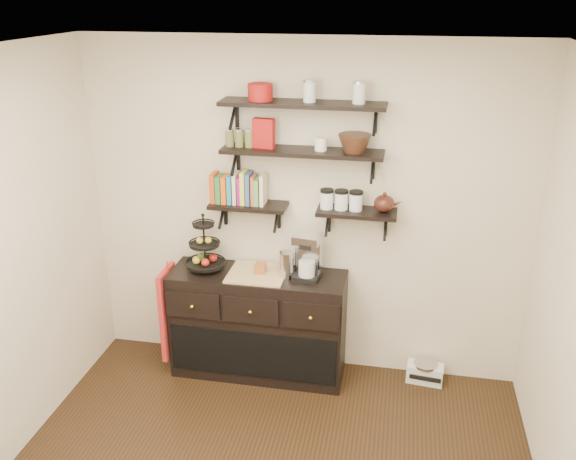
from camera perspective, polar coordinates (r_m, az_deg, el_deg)
The scene contains 20 objects.
ceiling at distance 2.81m, azimuth -4.21°, elevation 15.31°, with size 3.50×3.50×0.02m, color white.
back_wall at distance 4.80m, azimuth 1.53°, elevation 1.55°, with size 3.50×0.02×2.70m, color beige.
shelf_top at distance 4.45m, azimuth 1.37°, elevation 11.68°, with size 1.20×0.27×0.23m.
shelf_mid at distance 4.52m, azimuth 1.33°, elevation 7.31°, with size 1.20×0.27×0.23m.
shelf_low_left at distance 4.75m, azimuth -3.70°, elevation 2.27°, with size 0.60×0.25×0.23m.
shelf_low_right at distance 4.62m, azimuth 6.45°, elevation 1.61°, with size 0.60×0.25×0.23m.
cookbooks at distance 4.72m, azimuth -4.53°, elevation 3.89°, with size 0.40×0.15×0.26m.
glass_canisters at distance 4.60m, azimuth 5.00°, elevation 2.72°, with size 0.32×0.10×0.13m.
sideboard at distance 5.04m, azimuth -2.78°, elevation -8.73°, with size 1.40×0.50×0.92m.
fruit_stand at distance 4.88m, azimuth -7.75°, elevation -2.02°, with size 0.31×0.31×0.46m.
candle at distance 4.80m, azimuth -2.59°, elevation -3.58°, with size 0.08×0.08×0.08m, color brown.
coffee_maker at distance 4.71m, azimuth 1.86°, elevation -2.50°, with size 0.22×0.22×0.37m.
thermal_carafe at distance 4.72m, azimuth -0.13°, elevation -3.30°, with size 0.11×0.11×0.22m, color silver.
apron at distance 5.12m, azimuth -11.10°, elevation -7.50°, with size 0.04×0.32×0.76m, color maroon.
radio at distance 5.23m, azimuth 12.69°, elevation -12.86°, with size 0.30×0.21×0.17m.
recipe_box at distance 4.54m, azimuth -2.29°, elevation 9.04°, with size 0.16×0.06×0.22m, color #9F1312.
walnut_bowl at distance 4.45m, azimuth 6.25°, elevation 8.07°, with size 0.24×0.24×0.13m, color black, non-canonical shape.
ramekins at distance 4.48m, azimuth 3.09°, elevation 8.03°, with size 0.09×0.09×0.10m, color white.
teapot at distance 4.58m, azimuth 8.99°, elevation 2.60°, with size 0.21×0.15×0.15m, color #361710, non-canonical shape.
red_pot at distance 4.49m, azimuth -2.62°, elevation 12.78°, with size 0.18×0.18×0.12m, color #9F1312.
Camera 1 is at (0.72, -2.70, 3.02)m, focal length 38.00 mm.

